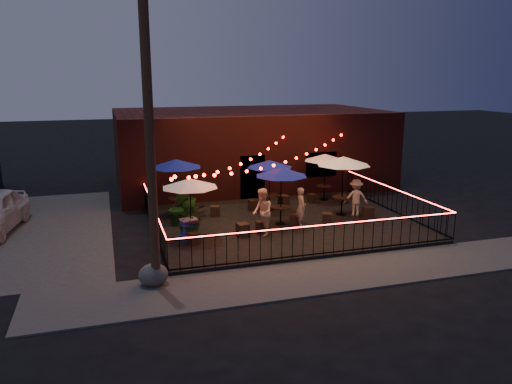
{
  "coord_description": "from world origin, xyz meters",
  "views": [
    {
      "loc": [
        -6.55,
        -15.95,
        5.86
      ],
      "look_at": [
        -0.91,
        2.48,
        1.32
      ],
      "focal_mm": 35.0,
      "sensor_mm": 36.0,
      "label": 1
    }
  ],
  "objects_px": {
    "utility_pole": "(150,147)",
    "boulder": "(153,275)",
    "cafe_table_5": "(325,158)",
    "cafe_table_0": "(190,184)",
    "cafe_table_4": "(343,162)",
    "cafe_table_1": "(176,164)",
    "cafe_table_3": "(270,165)",
    "cafe_table_2": "(281,173)",
    "cooler": "(189,229)"
  },
  "relations": [
    {
      "from": "cafe_table_1",
      "to": "boulder",
      "type": "bearing_deg",
      "value": -103.97
    },
    {
      "from": "cafe_table_3",
      "to": "cafe_table_4",
      "type": "relative_size",
      "value": 0.89
    },
    {
      "from": "cafe_table_2",
      "to": "boulder",
      "type": "xyz_separation_m",
      "value": [
        -5.33,
        -4.18,
        -1.86
      ]
    },
    {
      "from": "cafe_table_0",
      "to": "cooler",
      "type": "distance_m",
      "value": 1.63
    },
    {
      "from": "utility_pole",
      "to": "cafe_table_1",
      "type": "height_order",
      "value": "utility_pole"
    },
    {
      "from": "utility_pole",
      "to": "cafe_table_0",
      "type": "height_order",
      "value": "utility_pole"
    },
    {
      "from": "cafe_table_0",
      "to": "cafe_table_2",
      "type": "relative_size",
      "value": 1.11
    },
    {
      "from": "cafe_table_0",
      "to": "boulder",
      "type": "height_order",
      "value": "cafe_table_0"
    },
    {
      "from": "cooler",
      "to": "utility_pole",
      "type": "bearing_deg",
      "value": -128.04
    },
    {
      "from": "utility_pole",
      "to": "cafe_table_3",
      "type": "relative_size",
      "value": 3.68
    },
    {
      "from": "cafe_table_5",
      "to": "cooler",
      "type": "distance_m",
      "value": 8.17
    },
    {
      "from": "cafe_table_3",
      "to": "cooler",
      "type": "distance_m",
      "value": 5.22
    },
    {
      "from": "cafe_table_0",
      "to": "cafe_table_1",
      "type": "bearing_deg",
      "value": 90.0
    },
    {
      "from": "cafe_table_2",
      "to": "cafe_table_5",
      "type": "distance_m",
      "value": 4.51
    },
    {
      "from": "cafe_table_1",
      "to": "cooler",
      "type": "relative_size",
      "value": 3.32
    },
    {
      "from": "cafe_table_0",
      "to": "cafe_table_1",
      "type": "distance_m",
      "value": 3.34
    },
    {
      "from": "cafe_table_3",
      "to": "cafe_table_4",
      "type": "xyz_separation_m",
      "value": [
        2.64,
        -1.62,
        0.26
      ]
    },
    {
      "from": "utility_pole",
      "to": "cooler",
      "type": "distance_m",
      "value": 5.16
    },
    {
      "from": "cafe_table_4",
      "to": "utility_pole",
      "type": "bearing_deg",
      "value": -149.35
    },
    {
      "from": "cafe_table_3",
      "to": "cooler",
      "type": "height_order",
      "value": "cafe_table_3"
    },
    {
      "from": "utility_pole",
      "to": "cafe_table_2",
      "type": "height_order",
      "value": "utility_pole"
    },
    {
      "from": "cafe_table_0",
      "to": "utility_pole",
      "type": "bearing_deg",
      "value": -114.53
    },
    {
      "from": "cafe_table_1",
      "to": "cafe_table_3",
      "type": "distance_m",
      "value": 3.94
    },
    {
      "from": "utility_pole",
      "to": "boulder",
      "type": "xyz_separation_m",
      "value": [
        -0.07,
        0.11,
        -3.66
      ]
    },
    {
      "from": "cafe_table_5",
      "to": "cooler",
      "type": "bearing_deg",
      "value": -150.92
    },
    {
      "from": "cafe_table_5",
      "to": "utility_pole",
      "type": "bearing_deg",
      "value": -139.04
    },
    {
      "from": "cafe_table_0",
      "to": "cafe_table_4",
      "type": "distance_m",
      "value": 6.69
    },
    {
      "from": "cafe_table_1",
      "to": "cafe_table_5",
      "type": "relative_size",
      "value": 1.16
    },
    {
      "from": "cafe_table_2",
      "to": "utility_pole",
      "type": "bearing_deg",
      "value": -140.8
    },
    {
      "from": "boulder",
      "to": "utility_pole",
      "type": "bearing_deg",
      "value": -56.08
    },
    {
      "from": "utility_pole",
      "to": "cafe_table_0",
      "type": "bearing_deg",
      "value": 65.47
    },
    {
      "from": "cafe_table_5",
      "to": "cafe_table_2",
      "type": "bearing_deg",
      "value": -136.41
    },
    {
      "from": "cafe_table_1",
      "to": "cafe_table_2",
      "type": "relative_size",
      "value": 1.12
    },
    {
      "from": "cafe_table_0",
      "to": "cooler",
      "type": "bearing_deg",
      "value": -178.7
    },
    {
      "from": "cafe_table_3",
      "to": "boulder",
      "type": "relative_size",
      "value": 2.51
    },
    {
      "from": "cafe_table_1",
      "to": "utility_pole",
      "type": "bearing_deg",
      "value": -103.17
    },
    {
      "from": "cooler",
      "to": "boulder",
      "type": "relative_size",
      "value": 0.87
    },
    {
      "from": "cafe_table_4",
      "to": "cafe_table_1",
      "type": "bearing_deg",
      "value": 162.97
    },
    {
      "from": "utility_pole",
      "to": "cafe_table_5",
      "type": "bearing_deg",
      "value": 40.96
    },
    {
      "from": "cafe_table_4",
      "to": "cafe_table_5",
      "type": "bearing_deg",
      "value": 81.75
    },
    {
      "from": "cafe_table_2",
      "to": "cafe_table_3",
      "type": "xyz_separation_m",
      "value": [
        0.26,
        2.17,
        -0.07
      ]
    },
    {
      "from": "cafe_table_0",
      "to": "boulder",
      "type": "xyz_separation_m",
      "value": [
        -1.67,
        -3.4,
        -1.82
      ]
    },
    {
      "from": "cafe_table_5",
      "to": "boulder",
      "type": "height_order",
      "value": "cafe_table_5"
    },
    {
      "from": "utility_pole",
      "to": "boulder",
      "type": "relative_size",
      "value": 9.21
    },
    {
      "from": "cafe_table_1",
      "to": "cafe_table_3",
      "type": "height_order",
      "value": "cafe_table_1"
    },
    {
      "from": "cafe_table_0",
      "to": "cooler",
      "type": "height_order",
      "value": "cafe_table_0"
    },
    {
      "from": "cafe_table_2",
      "to": "cafe_table_1",
      "type": "bearing_deg",
      "value": 145.11
    },
    {
      "from": "cafe_table_0",
      "to": "cafe_table_4",
      "type": "height_order",
      "value": "cafe_table_4"
    },
    {
      "from": "cafe_table_1",
      "to": "cafe_table_5",
      "type": "bearing_deg",
      "value": 4.64
    },
    {
      "from": "cafe_table_0",
      "to": "cafe_table_5",
      "type": "distance_m",
      "value": 7.95
    }
  ]
}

